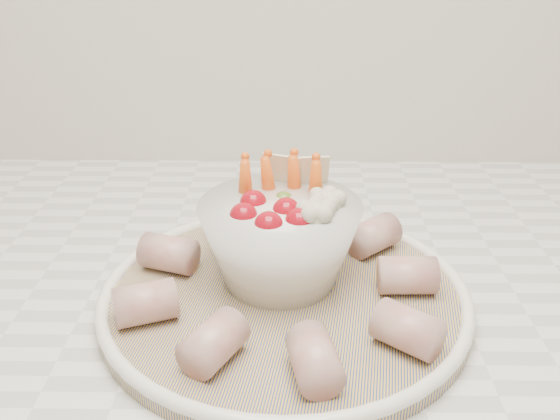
{
  "coord_description": "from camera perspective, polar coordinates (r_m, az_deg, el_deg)",
  "views": [
    {
      "loc": [
        -0.04,
        0.92,
        1.24
      ],
      "look_at": [
        -0.05,
        1.41,
        1.01
      ],
      "focal_mm": 40.0,
      "sensor_mm": 36.0,
      "label": 1
    }
  ],
  "objects": [
    {
      "name": "serving_platter",
      "position": [
        0.57,
        0.43,
        -7.83
      ],
      "size": [
        0.37,
        0.37,
        0.02
      ],
      "color": "navy",
      "rests_on": "kitchen_counter"
    },
    {
      "name": "veggie_bowl",
      "position": [
        0.56,
        0.06,
        -2.65
      ],
      "size": [
        0.15,
        0.15,
        0.11
      ],
      "color": "white",
      "rests_on": "serving_platter"
    },
    {
      "name": "cured_meat_rolls",
      "position": [
        0.55,
        0.44,
        -6.01
      ],
      "size": [
        0.28,
        0.29,
        0.03
      ],
      "color": "#A24D4A",
      "rests_on": "serving_platter"
    }
  ]
}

